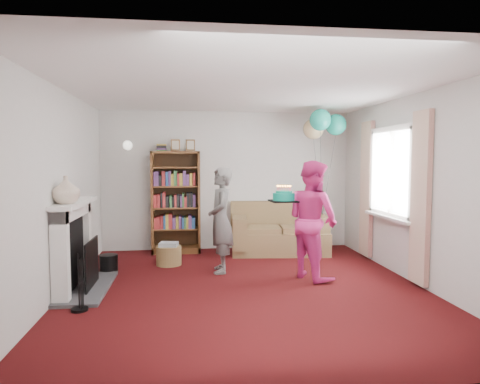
{
  "coord_description": "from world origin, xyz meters",
  "views": [
    {
      "loc": [
        -0.73,
        -5.28,
        1.64
      ],
      "look_at": [
        -0.0,
        0.6,
        1.18
      ],
      "focal_mm": 32.0,
      "sensor_mm": 36.0,
      "label": 1
    }
  ],
  "objects": [
    {
      "name": "ground",
      "position": [
        0.0,
        0.0,
        0.0
      ],
      "size": [
        5.0,
        5.0,
        0.0
      ],
      "primitive_type": "plane",
      "color": "black",
      "rests_on": "ground"
    },
    {
      "name": "wall_back",
      "position": [
        0.0,
        2.51,
        1.25
      ],
      "size": [
        4.5,
        0.02,
        2.5
      ],
      "primitive_type": "cube",
      "color": "silver",
      "rests_on": "ground"
    },
    {
      "name": "wall_left",
      "position": [
        -2.26,
        0.0,
        1.25
      ],
      "size": [
        0.02,
        5.0,
        2.5
      ],
      "primitive_type": "cube",
      "color": "silver",
      "rests_on": "ground"
    },
    {
      "name": "wall_right",
      "position": [
        2.26,
        0.0,
        1.25
      ],
      "size": [
        0.02,
        5.0,
        2.5
      ],
      "primitive_type": "cube",
      "color": "silver",
      "rests_on": "ground"
    },
    {
      "name": "ceiling",
      "position": [
        0.0,
        0.0,
        2.5
      ],
      "size": [
        4.5,
        5.0,
        0.01
      ],
      "primitive_type": "cube",
      "color": "white",
      "rests_on": "wall_back"
    },
    {
      "name": "fireplace",
      "position": [
        -2.09,
        0.19,
        0.51
      ],
      "size": [
        0.55,
        1.8,
        1.12
      ],
      "color": "#3F3F42",
      "rests_on": "ground"
    },
    {
      "name": "window_bay",
      "position": [
        2.21,
        0.6,
        1.2
      ],
      "size": [
        0.14,
        2.02,
        2.2
      ],
      "color": "white",
      "rests_on": "ground"
    },
    {
      "name": "wall_sconce",
      "position": [
        -1.75,
        2.36,
        1.88
      ],
      "size": [
        0.16,
        0.23,
        0.16
      ],
      "color": "gold",
      "rests_on": "ground"
    },
    {
      "name": "bookcase",
      "position": [
        -0.93,
        2.3,
        0.88
      ],
      "size": [
        0.84,
        0.42,
        1.99
      ],
      "color": "#472B14",
      "rests_on": "ground"
    },
    {
      "name": "sofa",
      "position": [
        0.87,
        2.07,
        0.33
      ],
      "size": [
        1.65,
        0.87,
        0.87
      ],
      "rotation": [
        0.0,
        0.0,
        -0.1
      ],
      "color": "olive",
      "rests_on": "ground"
    },
    {
      "name": "wicker_basket",
      "position": [
        -1.02,
        1.35,
        0.16
      ],
      "size": [
        0.39,
        0.39,
        0.35
      ],
      "rotation": [
        0.0,
        0.0,
        -0.18
      ],
      "color": "olive",
      "rests_on": "ground"
    },
    {
      "name": "person_striped",
      "position": [
        -0.25,
        0.84,
        0.76
      ],
      "size": [
        0.37,
        0.56,
        1.52
      ],
      "primitive_type": "imported",
      "rotation": [
        0.0,
        0.0,
        -1.59
      ],
      "color": "black",
      "rests_on": "ground"
    },
    {
      "name": "person_magenta",
      "position": [
        0.98,
        0.38,
        0.81
      ],
      "size": [
        0.88,
        0.97,
        1.62
      ],
      "primitive_type": "imported",
      "rotation": [
        0.0,
        0.0,
        2.0
      ],
      "color": "#D42A7A",
      "rests_on": "ground"
    },
    {
      "name": "birthday_cake",
      "position": [
        0.58,
        0.42,
        1.13
      ],
      "size": [
        0.36,
        0.36,
        0.22
      ],
      "rotation": [
        0.0,
        0.0,
        0.07
      ],
      "color": "black",
      "rests_on": "ground"
    },
    {
      "name": "balloons",
      "position": [
        1.55,
        1.74,
        2.22
      ],
      "size": [
        0.68,
        0.74,
        1.8
      ],
      "color": "#3F3F3F",
      "rests_on": "ground"
    },
    {
      "name": "mantel_vase",
      "position": [
        -2.12,
        -0.15,
        1.29
      ],
      "size": [
        0.4,
        0.4,
        0.32
      ],
      "primitive_type": "imported",
      "rotation": [
        0.0,
        0.0,
        -0.35
      ],
      "color": "beige",
      "rests_on": "fireplace"
    }
  ]
}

